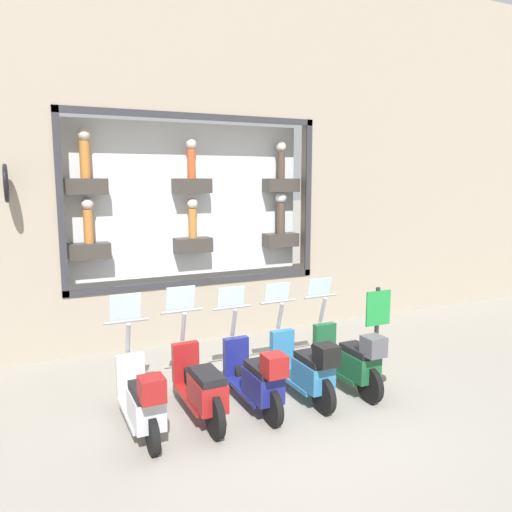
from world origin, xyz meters
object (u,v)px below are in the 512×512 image
Objects in this scene: scooter_navy_2 at (256,377)px; scooter_red_3 at (200,387)px; scooter_green_0 at (350,359)px; scooter_teal_1 at (305,368)px; scooter_silver_4 at (142,399)px; shop_sign_post at (377,331)px.

scooter_red_3 is at bearing 84.86° from scooter_navy_2.
scooter_teal_1 is at bearing 90.20° from scooter_green_0.
scooter_navy_2 reaches higher than scooter_green_0.
scooter_green_0 is 1.00× the size of scooter_navy_2.
scooter_silver_4 is at bearing 95.51° from scooter_red_3.
shop_sign_post is (0.17, -1.40, 0.32)m from scooter_teal_1.
scooter_silver_4 reaches higher than scooter_green_0.
scooter_silver_4 is (-0.08, 0.78, 0.01)m from scooter_red_3.
scooter_navy_2 is at bearing 94.56° from shop_sign_post.
scooter_silver_4 is at bearing 92.74° from shop_sign_post.
scooter_green_0 is 1.22× the size of shop_sign_post.
shop_sign_post is at bearing -87.26° from scooter_silver_4.
scooter_red_3 is at bearing 88.41° from scooter_green_0.
scooter_teal_1 is at bearing -92.48° from scooter_red_3.
scooter_green_0 is 2.34m from scooter_red_3.
scooter_green_0 is 0.72m from shop_sign_post.
scooter_red_3 is at bearing 87.52° from scooter_teal_1.
shop_sign_post is (0.10, -2.96, 0.34)m from scooter_red_3.
scooter_red_3 is 1.22× the size of shop_sign_post.
scooter_silver_4 is 3.76m from shop_sign_post.
scooter_red_3 is at bearing 92.01° from shop_sign_post.
scooter_silver_4 is at bearing 90.19° from scooter_navy_2.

